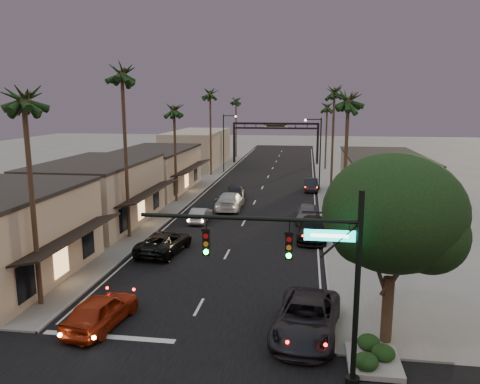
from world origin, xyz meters
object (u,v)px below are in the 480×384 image
(arch, at_px, (276,133))
(streetlight_left, at_px, (225,139))
(streetlight_right, at_px, (318,148))
(palm_ld, at_px, (210,91))
(curbside_near, at_px, (307,318))
(palm_lb, at_px, (122,69))
(oncoming_red, at_px, (101,310))
(traffic_signal, at_px, (307,259))
(oncoming_pickup, at_px, (164,242))
(corner_tree, at_px, (395,218))
(palm_rb, at_px, (335,89))
(palm_far, at_px, (236,99))
(palm_lc, at_px, (174,106))
(palm_rc, at_px, (327,104))
(palm_ra, at_px, (349,95))
(curbside_black, at_px, (313,229))
(oncoming_silver, at_px, (200,215))
(palm_la, at_px, (23,92))

(arch, bearing_deg, streetlight_left, -119.97)
(streetlight_right, relative_size, streetlight_left, 1.00)
(streetlight_right, height_order, palm_ld, palm_ld)
(streetlight_left, height_order, curbside_near, streetlight_left)
(palm_lb, xyz_separation_m, oncoming_red, (4.31, -14.80, -12.56))
(traffic_signal, xyz_separation_m, oncoming_pickup, (-10.32, 14.78, -4.29))
(corner_tree, distance_m, palm_lb, 24.36)
(palm_lb, bearing_deg, palm_ld, 90.00)
(palm_ld, relative_size, palm_rb, 1.00)
(palm_far, bearing_deg, palm_lb, -90.31)
(arch, bearing_deg, oncoming_pickup, -95.16)
(arch, distance_m, oncoming_pickup, 51.65)
(palm_lc, distance_m, palm_rc, 32.86)
(palm_ra, bearing_deg, streetlight_left, 114.54)
(traffic_signal, height_order, streetlight_left, streetlight_left)
(curbside_near, bearing_deg, palm_ld, 113.73)
(corner_tree, bearing_deg, oncoming_pickup, 141.24)
(corner_tree, relative_size, palm_rb, 0.62)
(arch, bearing_deg, palm_ld, -119.83)
(traffic_signal, distance_m, palm_lc, 35.46)
(traffic_signal, distance_m, curbside_black, 20.32)
(streetlight_right, relative_size, palm_lc, 0.74)
(palm_rb, height_order, palm_rc, palm_rb)
(palm_lb, height_order, oncoming_silver, palm_lb)
(palm_lb, height_order, curbside_near, palm_lb)
(palm_lc, height_order, curbside_near, palm_lc)
(palm_rc, distance_m, oncoming_red, 59.04)
(oncoming_pickup, bearing_deg, palm_lb, -31.82)
(oncoming_silver, bearing_deg, arch, -94.64)
(traffic_signal, distance_m, streetlight_left, 55.45)
(streetlight_right, relative_size, oncoming_pickup, 1.57)
(corner_tree, xyz_separation_m, palm_rb, (-0.88, 36.55, 6.44))
(oncoming_silver, bearing_deg, palm_lb, 52.68)
(palm_rc, xyz_separation_m, oncoming_red, (-12.89, -56.80, -9.64))
(traffic_signal, xyz_separation_m, palm_la, (-14.29, 5.00, 6.36))
(palm_ld, bearing_deg, curbside_near, -73.09)
(curbside_black, bearing_deg, oncoming_silver, 160.69)
(palm_ra, height_order, curbside_black, palm_ra)
(arch, bearing_deg, curbside_black, -82.35)
(arch, height_order, palm_far, palm_far)
(arch, xyz_separation_m, oncoming_silver, (-4.01, -42.14, -4.86))
(palm_lb, height_order, palm_rb, palm_lb)
(oncoming_pickup, relative_size, curbside_near, 0.92)
(streetlight_left, distance_m, oncoming_red, 51.07)
(corner_tree, bearing_deg, traffic_signal, -137.69)
(traffic_signal, xyz_separation_m, palm_far, (-13.99, 74.00, 6.36))
(streetlight_left, xyz_separation_m, oncoming_red, (2.63, -50.80, -4.50))
(streetlight_right, xyz_separation_m, curbside_black, (-0.72, -21.13, -4.49))
(arch, xyz_separation_m, palm_rb, (8.60, -26.00, 6.88))
(streetlight_right, distance_m, palm_rc, 19.75)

